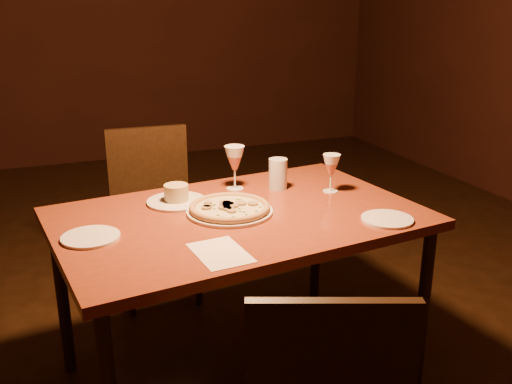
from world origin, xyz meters
name	(u,v)px	position (x,y,z in m)	size (l,w,h in m)	color
floor	(178,349)	(0.00, 0.00, 0.00)	(7.00, 7.00, 0.00)	black
back_wall	(77,4)	(0.00, 3.50, 1.50)	(6.00, 0.04, 3.00)	#341610
dining_table	(239,229)	(0.20, -0.29, 0.68)	(1.48, 1.04, 0.74)	maroon
chair_far	(154,204)	(0.04, 0.61, 0.50)	(0.45, 0.45, 0.89)	black
pizza_plate	(230,208)	(0.17, -0.27, 0.76)	(0.33, 0.33, 0.04)	silver
ramekin_saucer	(176,197)	(0.01, -0.08, 0.77)	(0.24, 0.24, 0.08)	silver
wine_glass_far	(235,168)	(0.29, 0.00, 0.84)	(0.09, 0.09, 0.19)	#B7634C
wine_glass_right	(331,173)	(0.66, -0.18, 0.82)	(0.08, 0.08, 0.17)	#B7634C
water_tumbler	(278,174)	(0.47, -0.06, 0.81)	(0.08, 0.08, 0.13)	#B6BFC7
side_plate_left	(91,237)	(-0.36, -0.33, 0.75)	(0.20, 0.20, 0.01)	silver
side_plate_near	(387,219)	(0.70, -0.56, 0.75)	(0.19, 0.19, 0.01)	silver
menu_card	(220,253)	(0.02, -0.61, 0.74)	(0.16, 0.23, 0.00)	silver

